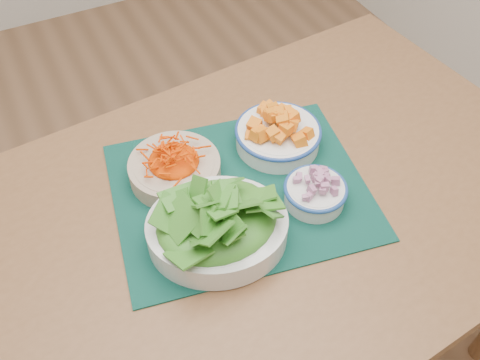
# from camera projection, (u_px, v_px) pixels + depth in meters

# --- Properties ---
(ground) EXTENTS (4.00, 4.00, 0.00)m
(ground) POSITION_uv_depth(u_px,v_px,m) (153.00, 345.00, 1.65)
(ground) COLOR #996C4A
(ground) RESTS_ON ground
(table) EXTENTS (1.31, 0.94, 0.75)m
(table) POSITION_uv_depth(u_px,v_px,m) (272.00, 223.00, 1.15)
(table) COLOR brown
(table) RESTS_ON ground
(placemat) EXTENTS (0.57, 0.49, 0.00)m
(placemat) POSITION_uv_depth(u_px,v_px,m) (240.00, 190.00, 1.08)
(placemat) COLOR black
(placemat) RESTS_ON table
(carrot_bowl) EXTENTS (0.23, 0.23, 0.07)m
(carrot_bowl) POSITION_uv_depth(u_px,v_px,m) (174.00, 166.00, 1.08)
(carrot_bowl) COLOR tan
(carrot_bowl) RESTS_ON placemat
(squash_bowl) EXTENTS (0.23, 0.23, 0.09)m
(squash_bowl) POSITION_uv_depth(u_px,v_px,m) (278.00, 130.00, 1.14)
(squash_bowl) COLOR white
(squash_bowl) RESTS_ON placemat
(lettuce_bowl) EXTENTS (0.32, 0.29, 0.12)m
(lettuce_bowl) POSITION_uv_depth(u_px,v_px,m) (217.00, 221.00, 0.96)
(lettuce_bowl) COLOR silver
(lettuce_bowl) RESTS_ON placemat
(onion_bowl) EXTENTS (0.14, 0.14, 0.07)m
(onion_bowl) POSITION_uv_depth(u_px,v_px,m) (315.00, 190.00, 1.04)
(onion_bowl) COLOR silver
(onion_bowl) RESTS_ON placemat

